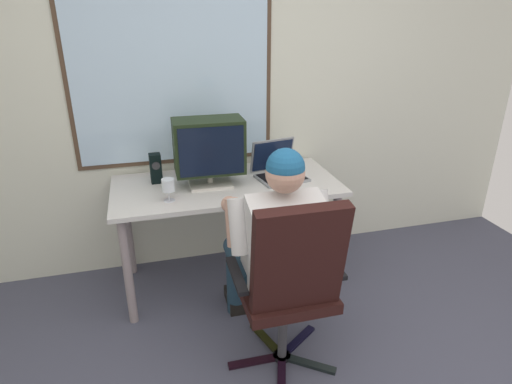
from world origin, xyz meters
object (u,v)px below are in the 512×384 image
object	(u,v)px
person_seated	(275,244)
desk_speaker	(156,168)
crt_monitor	(209,147)
laptop	(277,167)
desk	(227,197)
office_chair	(291,280)
wine_glass	(168,186)

from	to	relation	value
person_seated	desk_speaker	distance (m)	1.01
crt_monitor	desk_speaker	world-z (taller)	crt_monitor
crt_monitor	laptop	world-z (taller)	crt_monitor
desk	desk_speaker	distance (m)	0.50
desk_speaker	desk	bearing A→B (deg)	-17.99
desk_speaker	crt_monitor	bearing A→B (deg)	-22.64
office_chair	wine_glass	distance (m)	0.94
desk	desk_speaker	size ratio (longest dim) A/B	7.51
office_chair	laptop	world-z (taller)	office_chair
desk	laptop	world-z (taller)	laptop
wine_glass	crt_monitor	bearing A→B (deg)	33.62
office_chair	desk_speaker	bearing A→B (deg)	117.87
office_chair	wine_glass	xyz separation A→B (m)	(-0.51, 0.75, 0.25)
office_chair	crt_monitor	size ratio (longest dim) A/B	2.36
person_seated	wine_glass	xyz separation A→B (m)	(-0.52, 0.48, 0.20)
crt_monitor	office_chair	bearing A→B (deg)	-76.03
crt_monitor	wine_glass	distance (m)	0.38
desk	office_chair	world-z (taller)	office_chair
office_chair	desk	bearing A→B (deg)	97.78
laptop	desk_speaker	size ratio (longest dim) A/B	1.84
desk	laptop	bearing A→B (deg)	6.66
office_chair	laptop	distance (m)	1.03
desk	laptop	xyz separation A→B (m)	(0.37, 0.04, 0.16)
laptop	wine_glass	size ratio (longest dim) A/B	2.60
person_seated	wine_glass	bearing A→B (deg)	137.16
desk	wine_glass	bearing A→B (deg)	-154.55
office_chair	person_seated	bearing A→B (deg)	89.26
wine_glass	desk_speaker	world-z (taller)	desk_speaker
crt_monitor	laptop	size ratio (longest dim) A/B	1.22
office_chair	person_seated	distance (m)	0.27
person_seated	crt_monitor	xyz separation A→B (m)	(-0.24, 0.67, 0.36)
crt_monitor	wine_glass	bearing A→B (deg)	-146.38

